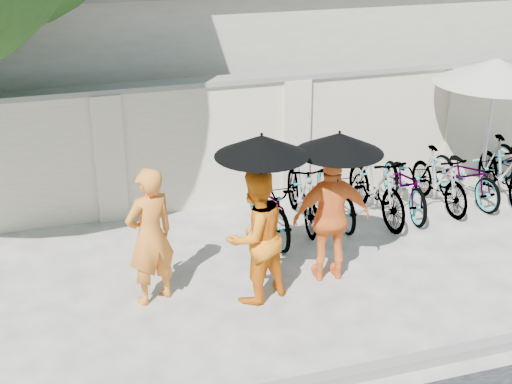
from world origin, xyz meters
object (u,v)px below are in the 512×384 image
object	(u,v)px
monk_center	(255,236)
monk_right	(332,218)
monk_left	(150,236)
patio_umbrella	(496,72)

from	to	relation	value
monk_center	monk_right	distance (m)	1.11
monk_left	monk_center	world-z (taller)	monk_left
monk_right	monk_center	bearing A→B (deg)	17.85
monk_center	patio_umbrella	world-z (taller)	patio_umbrella
monk_center	monk_right	world-z (taller)	monk_right
monk_left	monk_right	xyz separation A→B (m)	(2.32, -0.13, -0.02)
monk_center	monk_left	bearing A→B (deg)	-36.60
monk_center	monk_right	size ratio (longest dim) A/B	1.00
monk_left	monk_right	size ratio (longest dim) A/B	1.02
monk_right	patio_umbrella	distance (m)	4.15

